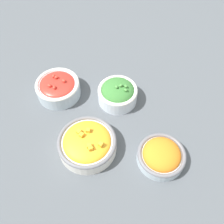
# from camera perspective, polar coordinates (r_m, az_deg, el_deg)

# --- Properties ---
(ground_plane) EXTENTS (3.00, 3.00, 0.00)m
(ground_plane) POSITION_cam_1_polar(r_m,az_deg,el_deg) (0.82, 0.00, -1.20)
(ground_plane) COLOR #4C5156
(bowl_broccoli) EXTENTS (0.13, 0.13, 0.08)m
(bowl_broccoli) POSITION_cam_1_polar(r_m,az_deg,el_deg) (0.83, 1.30, 4.39)
(bowl_broccoli) COLOR silver
(bowl_broccoli) RESTS_ON ground_plane
(bowl_carrots) EXTENTS (0.14, 0.14, 0.06)m
(bowl_carrots) POSITION_cam_1_polar(r_m,az_deg,el_deg) (0.74, 11.23, -9.71)
(bowl_carrots) COLOR #B2C1CC
(bowl_carrots) RESTS_ON ground_plane
(bowl_squash) EXTENTS (0.17, 0.17, 0.07)m
(bowl_squash) POSITION_cam_1_polar(r_m,az_deg,el_deg) (0.74, -5.68, -7.10)
(bowl_squash) COLOR silver
(bowl_squash) RESTS_ON ground_plane
(bowl_cherry_tomatoes) EXTENTS (0.15, 0.15, 0.07)m
(bowl_cherry_tomatoes) POSITION_cam_1_polar(r_m,az_deg,el_deg) (0.87, -12.23, 5.55)
(bowl_cherry_tomatoes) COLOR #B2C1CC
(bowl_cherry_tomatoes) RESTS_ON ground_plane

